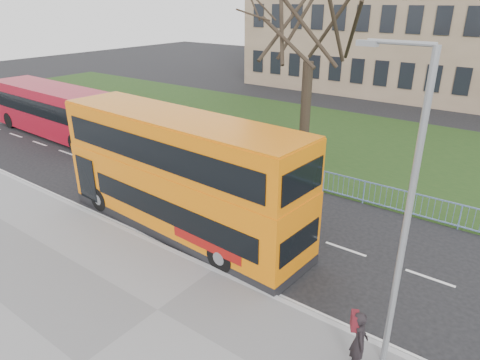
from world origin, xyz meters
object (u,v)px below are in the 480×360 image
Objects in this scene: red_bus at (57,110)px; pedestrian at (359,341)px; yellow_bus at (179,172)px; street_lamp at (404,210)px.

red_bus is 25.09m from pedestrian.
yellow_bus is 6.63× the size of pedestrian.
yellow_bus is at bearing 168.53° from street_lamp.
street_lamp reaches higher than red_bus.
yellow_bus is at bearing -13.72° from red_bus.
street_lamp is at bearing -12.69° from red_bus.
yellow_bus is 0.90× the size of red_bus.
pedestrian is (8.51, -2.67, -1.51)m from yellow_bus.
street_lamp is (8.87, -2.01, 1.89)m from yellow_bus.
pedestrian is (24.08, -7.01, -0.77)m from red_bus.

